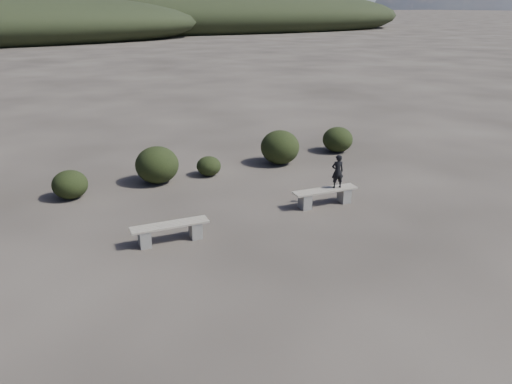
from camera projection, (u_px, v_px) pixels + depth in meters
ground at (335, 294)px, 10.31m from camera, size 1200.00×1200.00×0.00m
bench_left at (170, 231)px, 12.51m from camera, size 1.98×0.52×0.49m
bench_right at (325, 195)px, 14.82m from camera, size 2.03×0.57×0.50m
seated_person at (338, 171)px, 14.71m from camera, size 0.42×0.32×1.02m
shrub_a at (70, 184)px, 15.33m from camera, size 1.08×1.08×0.88m
shrub_b at (157, 165)px, 16.63m from camera, size 1.44×1.44×1.24m
shrub_c at (209, 166)px, 17.43m from camera, size 0.85×0.85×0.68m
shrub_d at (280, 147)px, 18.65m from camera, size 1.45×1.45×1.27m
shrub_e at (338, 139)px, 20.23m from camera, size 1.22×1.22×1.02m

